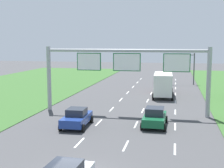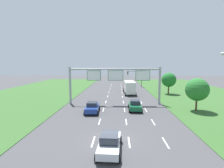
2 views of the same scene
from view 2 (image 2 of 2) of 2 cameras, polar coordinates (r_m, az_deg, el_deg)
The scene contains 12 objects.
ground_plane at distance 17.86m, azimuth -0.31°, elevation -18.36°, with size 200.00×200.00×0.00m, color #424244.
lane_dashes_inner_left at distance 32.17m, azimuth -2.38°, elevation -7.00°, with size 0.14×68.40×0.01m.
lane_dashes_inner_right at distance 32.10m, azimuth 3.91°, elevation -7.04°, with size 0.14×68.40×0.01m.
lane_dashes_slip at distance 32.41m, azimuth 10.15°, elevation -7.00°, with size 0.14×68.40×0.01m.
car_near_red at distance 27.62m, azimuth -6.46°, elevation -7.61°, with size 2.29×4.29×1.64m.
car_lead_silver at distance 15.85m, azimuth -0.78°, elevation -18.62°, with size 2.19×4.55×1.59m.
car_mid_lane at distance 28.93m, azimuth 7.51°, elevation -6.93°, with size 2.21×4.10×1.68m.
box_truck at distance 44.67m, azimuth 5.64°, elevation -0.95°, with size 2.88×8.55×3.24m.
sign_gantry at distance 32.58m, azimuth 1.12°, elevation 1.93°, with size 17.24×0.44×7.00m.
traffic_light_mast at distance 57.62m, azimuth 7.73°, elevation 2.81°, with size 4.76×0.49×5.60m.
roadside_tree_mid at distance 30.91m, azimuth 26.03°, elevation -1.65°, with size 3.63×3.63×5.31m.
roadside_tree_far at distance 45.90m, azimuth 18.06°, elevation 1.29°, with size 3.57×3.57×5.41m.
Camera 2 is at (0.65, -16.20, 7.51)m, focal length 28.00 mm.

